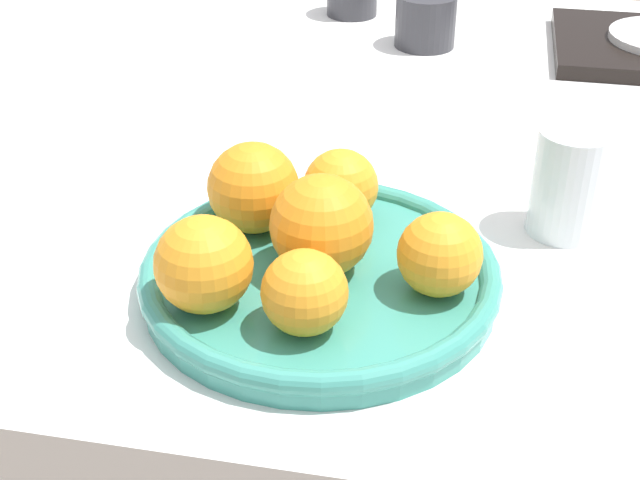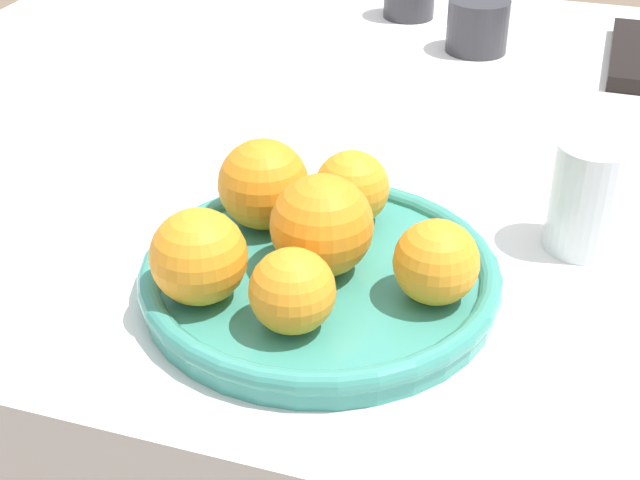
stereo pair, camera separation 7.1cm
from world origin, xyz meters
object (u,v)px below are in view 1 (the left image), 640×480
at_px(orange_0, 321,226).
at_px(orange_2, 440,255).
at_px(orange_5, 341,186).
at_px(orange_4, 305,293).
at_px(cup_1, 426,21).
at_px(orange_3, 253,188).
at_px(water_glass, 570,182).
at_px(fruit_platter, 320,276).
at_px(orange_1, 204,264).

height_order(orange_0, orange_2, orange_0).
height_order(orange_0, orange_5, orange_0).
bearing_deg(orange_4, orange_0, 91.97).
relative_size(orange_4, cup_1, 0.78).
bearing_deg(orange_3, water_glass, 16.95).
relative_size(orange_4, water_glass, 0.64).
bearing_deg(cup_1, orange_0, -92.76).
bearing_deg(orange_0, orange_5, 89.07).
relative_size(fruit_platter, orange_1, 3.93).
relative_size(fruit_platter, orange_3, 3.72).
bearing_deg(fruit_platter, water_glass, 34.54).
distance_m(fruit_platter, orange_0, 0.05).
xyz_separation_m(fruit_platter, orange_4, (0.00, -0.08, 0.04)).
relative_size(orange_3, cup_1, 0.96).
relative_size(orange_2, orange_5, 1.01).
bearing_deg(orange_4, fruit_platter, 92.62).
relative_size(fruit_platter, orange_4, 4.59).
distance_m(orange_5, water_glass, 0.21).
bearing_deg(orange_3, orange_1, -93.51).
relative_size(orange_0, cup_1, 1.01).
relative_size(orange_2, cup_1, 0.80).
distance_m(orange_0, orange_2, 0.10).
relative_size(orange_1, water_glass, 0.75).
distance_m(orange_0, orange_4, 0.08).
xyz_separation_m(orange_3, water_glass, (0.27, 0.08, -0.01)).
height_order(orange_0, orange_1, orange_0).
height_order(orange_2, water_glass, water_glass).
relative_size(fruit_platter, orange_2, 4.43).
height_order(orange_0, water_glass, orange_0).
relative_size(orange_5, water_glass, 0.66).
height_order(orange_4, cup_1, orange_4).
height_order(orange_2, orange_4, orange_2).
bearing_deg(orange_4, orange_2, 36.14).
relative_size(fruit_platter, water_glass, 2.95).
distance_m(fruit_platter, orange_3, 0.10).
relative_size(orange_1, cup_1, 0.91).
relative_size(orange_4, orange_5, 0.97).
height_order(fruit_platter, orange_4, orange_4).
relative_size(fruit_platter, cup_1, 3.57).
height_order(orange_3, water_glass, same).
xyz_separation_m(orange_2, orange_4, (-0.09, -0.07, -0.00)).
height_order(water_glass, cup_1, water_glass).
relative_size(orange_3, orange_4, 1.23).
bearing_deg(orange_4, water_glass, 47.54).
height_order(fruit_platter, water_glass, water_glass).
height_order(orange_0, orange_3, orange_0).
xyz_separation_m(orange_4, water_glass, (0.20, 0.21, -0.00)).
bearing_deg(orange_3, cup_1, 79.78).
distance_m(orange_1, water_glass, 0.34).
bearing_deg(fruit_platter, orange_2, -5.68).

